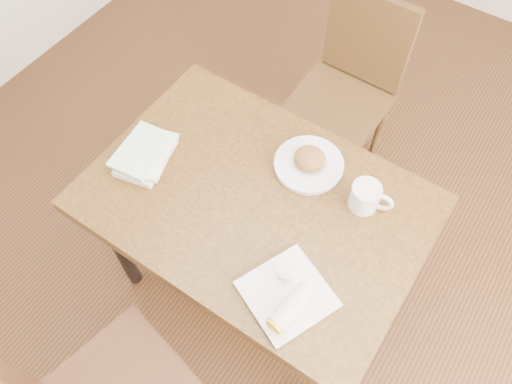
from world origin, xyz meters
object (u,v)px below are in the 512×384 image
Objects in this scene: chair_far at (350,82)px; coffee_mug at (366,197)px; plate_scone at (309,163)px; book_stack at (146,154)px; plate_burrito at (288,298)px; table at (256,212)px.

chair_far is 6.34× the size of coffee_mug.
plate_scone is at bearing -77.57° from chair_far.
coffee_mug is at bearing 19.71° from book_stack.
book_stack is (-0.72, 0.17, 0.00)m from plate_burrito.
book_stack is at bearing -169.66° from table.
chair_far reaches higher than plate_scone.
plate_scone is at bearing 30.59° from book_stack.
chair_far reaches higher than table.
book_stack is at bearing -111.00° from chair_far.
coffee_mug reaches higher than plate_burrito.
coffee_mug reaches higher than book_stack.
chair_far is at bearing 119.31° from coffee_mug.
chair_far is 0.71m from plate_scone.
book_stack is (-0.75, -0.27, -0.02)m from coffee_mug.
plate_scone is (0.08, 0.22, 0.11)m from table.
table is 4.61× the size of plate_scone.
chair_far is at bearing 102.43° from plate_scone.
plate_burrito reaches higher than book_stack.
plate_scone is 1.69× the size of coffee_mug.
coffee_mug is at bearing 85.46° from plate_burrito.
plate_scone is 0.52m from plate_burrito.
plate_burrito is (0.21, -0.47, 0.00)m from plate_scone.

